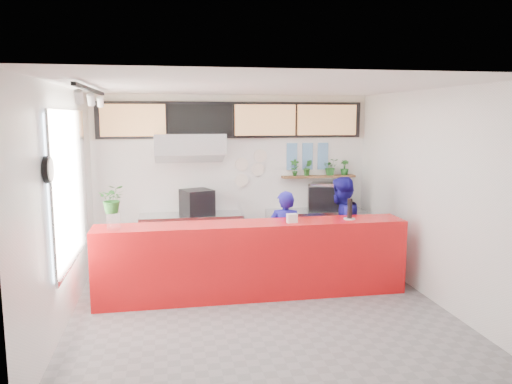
# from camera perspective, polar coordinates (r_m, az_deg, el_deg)

# --- Properties ---
(floor) EXTENTS (5.00, 5.00, 0.00)m
(floor) POSITION_cam_1_polar(r_m,az_deg,el_deg) (7.13, 0.21, -12.87)
(floor) COLOR slate
(floor) RESTS_ON ground
(ceiling) EXTENTS (5.00, 5.00, 0.00)m
(ceiling) POSITION_cam_1_polar(r_m,az_deg,el_deg) (6.65, 0.23, 11.96)
(ceiling) COLOR silver
(wall_back) EXTENTS (5.00, 0.00, 5.00)m
(wall_back) POSITION_cam_1_polar(r_m,az_deg,el_deg) (9.17, -2.61, 1.64)
(wall_back) COLOR white
(wall_back) RESTS_ON ground
(wall_left) EXTENTS (0.00, 5.00, 5.00)m
(wall_left) POSITION_cam_1_polar(r_m,az_deg,el_deg) (6.75, -21.16, -1.46)
(wall_left) COLOR white
(wall_left) RESTS_ON ground
(wall_right) EXTENTS (0.00, 5.00, 5.00)m
(wall_right) POSITION_cam_1_polar(r_m,az_deg,el_deg) (7.58, 19.13, -0.30)
(wall_right) COLOR white
(wall_right) RESTS_ON ground
(service_counter) EXTENTS (4.50, 0.60, 1.10)m
(service_counter) POSITION_cam_1_polar(r_m,az_deg,el_deg) (7.33, -0.36, -7.74)
(service_counter) COLOR red
(service_counter) RESTS_ON ground
(cream_band) EXTENTS (5.00, 0.02, 0.80)m
(cream_band) POSITION_cam_1_polar(r_m,az_deg,el_deg) (9.10, -2.65, 8.53)
(cream_band) COLOR beige
(cream_band) RESTS_ON wall_back
(prep_bench) EXTENTS (1.80, 0.60, 0.90)m
(prep_bench) POSITION_cam_1_polar(r_m,az_deg,el_deg) (9.00, -7.38, -5.36)
(prep_bench) COLOR #B2B5BA
(prep_bench) RESTS_ON ground
(panini_oven) EXTENTS (0.63, 0.63, 0.44)m
(panini_oven) POSITION_cam_1_polar(r_m,az_deg,el_deg) (8.87, -6.76, -1.14)
(panini_oven) COLOR black
(panini_oven) RESTS_ON prep_bench
(extraction_hood) EXTENTS (1.20, 0.70, 0.35)m
(extraction_hood) POSITION_cam_1_polar(r_m,az_deg,el_deg) (8.70, -7.58, 5.49)
(extraction_hood) COLOR #B2B5BA
(extraction_hood) RESTS_ON ceiling
(hood_lip) EXTENTS (1.20, 0.69, 0.31)m
(hood_lip) POSITION_cam_1_polar(r_m,az_deg,el_deg) (8.71, -7.56, 4.18)
(hood_lip) COLOR #B2B5BA
(hood_lip) RESTS_ON ceiling
(right_bench) EXTENTS (1.80, 0.60, 0.90)m
(right_bench) POSITION_cam_1_polar(r_m,az_deg,el_deg) (9.39, 6.83, -4.76)
(right_bench) COLOR #B2B5BA
(right_bench) RESTS_ON ground
(espresso_machine) EXTENTS (0.81, 0.66, 0.45)m
(espresso_machine) POSITION_cam_1_polar(r_m,az_deg,el_deg) (9.32, 8.16, -0.64)
(espresso_machine) COLOR black
(espresso_machine) RESTS_ON right_bench
(espresso_tray) EXTENTS (0.70, 0.61, 0.05)m
(espresso_tray) POSITION_cam_1_polar(r_m,az_deg,el_deg) (9.28, 8.19, 0.88)
(espresso_tray) COLOR #A1A3A8
(espresso_tray) RESTS_ON espresso_machine
(herb_shelf) EXTENTS (1.40, 0.18, 0.04)m
(herb_shelf) POSITION_cam_1_polar(r_m,az_deg,el_deg) (9.42, 7.17, 1.77)
(herb_shelf) COLOR brown
(herb_shelf) RESTS_ON wall_back
(menu_board_far_left) EXTENTS (1.10, 0.10, 0.55)m
(menu_board_far_left) POSITION_cam_1_polar(r_m,az_deg,el_deg) (8.92, -13.87, 7.97)
(menu_board_far_left) COLOR tan
(menu_board_far_left) RESTS_ON wall_back
(menu_board_mid_left) EXTENTS (1.10, 0.10, 0.55)m
(menu_board_mid_left) POSITION_cam_1_polar(r_m,az_deg,el_deg) (8.93, -6.35, 8.16)
(menu_board_mid_left) COLOR black
(menu_board_mid_left) RESTS_ON wall_back
(menu_board_mid_right) EXTENTS (1.10, 0.10, 0.55)m
(menu_board_mid_right) POSITION_cam_1_polar(r_m,az_deg,el_deg) (9.08, 1.05, 8.22)
(menu_board_mid_right) COLOR tan
(menu_board_mid_right) RESTS_ON wall_back
(menu_board_far_right) EXTENTS (1.10, 0.10, 0.55)m
(menu_board_far_right) POSITION_cam_1_polar(r_m,az_deg,el_deg) (9.38, 8.09, 8.15)
(menu_board_far_right) COLOR tan
(menu_board_far_right) RESTS_ON wall_back
(soffit) EXTENTS (4.80, 0.04, 0.65)m
(soffit) POSITION_cam_1_polar(r_m,az_deg,el_deg) (9.07, -2.62, 8.21)
(soffit) COLOR black
(soffit) RESTS_ON wall_back
(window_pane) EXTENTS (0.04, 2.20, 1.90)m
(window_pane) POSITION_cam_1_polar(r_m,az_deg,el_deg) (7.00, -20.55, 0.58)
(window_pane) COLOR silver
(window_pane) RESTS_ON wall_left
(window_frame) EXTENTS (0.03, 2.30, 2.00)m
(window_frame) POSITION_cam_1_polar(r_m,az_deg,el_deg) (7.00, -20.39, 0.58)
(window_frame) COLOR #B2B5BA
(window_frame) RESTS_ON wall_left
(wall_clock_rim) EXTENTS (0.05, 0.30, 0.30)m
(wall_clock_rim) POSITION_cam_1_polar(r_m,az_deg,el_deg) (5.79, -22.73, 2.37)
(wall_clock_rim) COLOR black
(wall_clock_rim) RESTS_ON wall_left
(wall_clock_face) EXTENTS (0.02, 0.26, 0.26)m
(wall_clock_face) POSITION_cam_1_polar(r_m,az_deg,el_deg) (5.79, -22.44, 2.38)
(wall_clock_face) COLOR white
(wall_clock_face) RESTS_ON wall_left
(track_rail) EXTENTS (0.05, 2.40, 0.04)m
(track_rail) POSITION_cam_1_polar(r_m,az_deg,el_deg) (6.60, -18.38, 11.03)
(track_rail) COLOR black
(track_rail) RESTS_ON ceiling
(dec_plate_a) EXTENTS (0.24, 0.03, 0.24)m
(dec_plate_a) POSITION_cam_1_polar(r_m,az_deg,el_deg) (9.14, -1.66, 3.20)
(dec_plate_a) COLOR silver
(dec_plate_a) RESTS_ON wall_back
(dec_plate_b) EXTENTS (0.24, 0.03, 0.24)m
(dec_plate_b) POSITION_cam_1_polar(r_m,az_deg,el_deg) (9.20, 0.19, 2.61)
(dec_plate_b) COLOR silver
(dec_plate_b) RESTS_ON wall_back
(dec_plate_c) EXTENTS (0.24, 0.03, 0.24)m
(dec_plate_c) POSITION_cam_1_polar(r_m,az_deg,el_deg) (9.17, -1.65, 1.33)
(dec_plate_c) COLOR silver
(dec_plate_c) RESTS_ON wall_back
(dec_plate_d) EXTENTS (0.24, 0.03, 0.24)m
(dec_plate_d) POSITION_cam_1_polar(r_m,az_deg,el_deg) (9.18, 0.50, 4.17)
(dec_plate_d) COLOR silver
(dec_plate_d) RESTS_ON wall_back
(photo_frame_a) EXTENTS (0.20, 0.02, 0.25)m
(photo_frame_a) POSITION_cam_1_polar(r_m,az_deg,el_deg) (9.32, 4.13, 4.83)
(photo_frame_a) COLOR #598CBF
(photo_frame_a) RESTS_ON wall_back
(photo_frame_b) EXTENTS (0.20, 0.02, 0.25)m
(photo_frame_b) POSITION_cam_1_polar(r_m,az_deg,el_deg) (9.39, 5.91, 4.83)
(photo_frame_b) COLOR #598CBF
(photo_frame_b) RESTS_ON wall_back
(photo_frame_c) EXTENTS (0.20, 0.02, 0.25)m
(photo_frame_c) POSITION_cam_1_polar(r_m,az_deg,el_deg) (9.48, 7.66, 4.84)
(photo_frame_c) COLOR #598CBF
(photo_frame_c) RESTS_ON wall_back
(photo_frame_d) EXTENTS (0.20, 0.02, 0.25)m
(photo_frame_d) POSITION_cam_1_polar(r_m,az_deg,el_deg) (9.34, 4.11, 3.29)
(photo_frame_d) COLOR #598CBF
(photo_frame_d) RESTS_ON wall_back
(photo_frame_e) EXTENTS (0.20, 0.02, 0.25)m
(photo_frame_e) POSITION_cam_1_polar(r_m,az_deg,el_deg) (9.41, 5.89, 3.32)
(photo_frame_e) COLOR #598CBF
(photo_frame_e) RESTS_ON wall_back
(photo_frame_f) EXTENTS (0.20, 0.02, 0.25)m
(photo_frame_f) POSITION_cam_1_polar(r_m,az_deg,el_deg) (9.50, 7.63, 3.33)
(photo_frame_f) COLOR #598CBF
(photo_frame_f) RESTS_ON wall_back
(staff_center) EXTENTS (0.61, 0.47, 1.47)m
(staff_center) POSITION_cam_1_polar(r_m,az_deg,el_deg) (7.87, 3.33, -5.17)
(staff_center) COLOR navy
(staff_center) RESTS_ON ground
(staff_right) EXTENTS (1.02, 0.99, 1.66)m
(staff_right) POSITION_cam_1_polar(r_m,az_deg,el_deg) (8.20, 9.60, -4.06)
(staff_right) COLOR navy
(staff_right) RESTS_ON ground
(herb_a) EXTENTS (0.19, 0.16, 0.31)m
(herb_a) POSITION_cam_1_polar(r_m,az_deg,el_deg) (9.27, 4.43, 2.81)
(herb_a) COLOR #215C20
(herb_a) RESTS_ON herb_shelf
(herb_b) EXTENTS (0.18, 0.16, 0.30)m
(herb_b) POSITION_cam_1_polar(r_m,az_deg,el_deg) (9.34, 5.93, 2.79)
(herb_b) COLOR #215C20
(herb_b) RESTS_ON herb_shelf
(herb_c) EXTENTS (0.31, 0.28, 0.31)m
(herb_c) POSITION_cam_1_polar(r_m,az_deg,el_deg) (9.47, 8.54, 2.85)
(herb_c) COLOR #215C20
(herb_c) RESTS_ON herb_shelf
(herb_d) EXTENTS (0.20, 0.19, 0.28)m
(herb_d) POSITION_cam_1_polar(r_m,az_deg,el_deg) (9.57, 10.09, 2.77)
(herb_d) COLOR #215C20
(herb_d) RESTS_ON herb_shelf
(glass_vase) EXTENTS (0.23, 0.23, 0.23)m
(glass_vase) POSITION_cam_1_polar(r_m,az_deg,el_deg) (7.04, -15.97, -3.18)
(glass_vase) COLOR silver
(glass_vase) RESTS_ON service_counter
(basil_vase) EXTENTS (0.36, 0.32, 0.39)m
(basil_vase) POSITION_cam_1_polar(r_m,az_deg,el_deg) (6.99, -16.07, -0.76)
(basil_vase) COLOR #215C20
(basil_vase) RESTS_ON glass_vase
(napkin_holder) EXTENTS (0.15, 0.10, 0.13)m
(napkin_holder) POSITION_cam_1_polar(r_m,az_deg,el_deg) (7.21, 4.13, -3.00)
(napkin_holder) COLOR silver
(napkin_holder) RESTS_ON service_counter
(white_plate) EXTENTS (0.21, 0.21, 0.01)m
(white_plate) POSITION_cam_1_polar(r_m,az_deg,el_deg) (7.56, 10.63, -3.02)
(white_plate) COLOR silver
(white_plate) RESTS_ON service_counter
(pepper_mill) EXTENTS (0.08, 0.08, 0.29)m
(pepper_mill) POSITION_cam_1_polar(r_m,az_deg,el_deg) (7.53, 10.66, -1.86)
(pepper_mill) COLOR black
(pepper_mill) RESTS_ON white_plate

